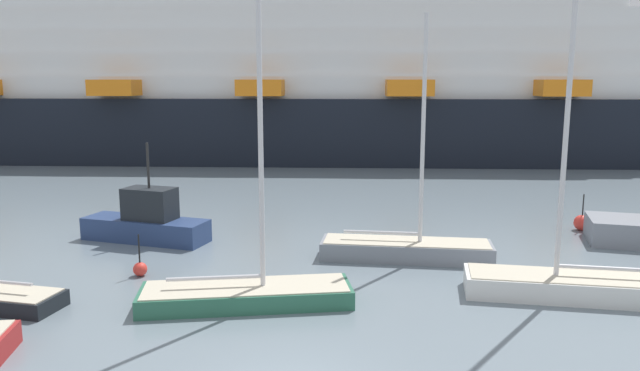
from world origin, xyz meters
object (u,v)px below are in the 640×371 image
at_px(fishing_boat_0, 147,222).
at_px(channel_buoy_1, 140,269).
at_px(channel_buoy_2, 582,223).
at_px(cruise_ship, 207,88).
at_px(sailboat_3, 406,247).
at_px(sailboat_4, 573,282).
at_px(sailboat_6, 247,291).

bearing_deg(fishing_boat_0, channel_buoy_1, -58.95).
height_order(channel_buoy_2, cruise_ship, cruise_ship).
height_order(sailboat_3, sailboat_4, sailboat_4).
distance_m(sailboat_4, channel_buoy_2, 10.09).
height_order(fishing_boat_0, channel_buoy_2, fishing_boat_0).
distance_m(sailboat_4, cruise_ship, 43.00).
bearing_deg(sailboat_6, cruise_ship, 94.99).
bearing_deg(sailboat_3, sailboat_4, -34.08).
bearing_deg(cruise_ship, sailboat_3, -64.47).
bearing_deg(cruise_ship, sailboat_6, -75.23).
height_order(sailboat_4, channel_buoy_2, sailboat_4).
height_order(sailboat_3, sailboat_6, sailboat_6).
xyz_separation_m(sailboat_6, cruise_ship, (-10.50, 38.11, 6.03)).
height_order(sailboat_6, channel_buoy_1, sailboat_6).
distance_m(sailboat_4, fishing_boat_0, 17.85).
height_order(sailboat_3, channel_buoy_2, sailboat_3).
bearing_deg(cruise_ship, channel_buoy_2, -48.34).
height_order(sailboat_4, fishing_boat_0, sailboat_4).
bearing_deg(sailboat_4, cruise_ship, -53.03).
xyz_separation_m(sailboat_3, fishing_boat_0, (-11.50, 2.19, 0.36)).
xyz_separation_m(sailboat_6, channel_buoy_1, (-4.48, 2.62, -0.18)).
bearing_deg(channel_buoy_2, sailboat_4, -111.73).
height_order(sailboat_3, fishing_boat_0, sailboat_3).
distance_m(sailboat_4, channel_buoy_1, 15.33).
bearing_deg(channel_buoy_1, sailboat_6, -30.32).
xyz_separation_m(sailboat_3, sailboat_6, (-5.60, -5.35, -0.04)).
bearing_deg(fishing_boat_0, sailboat_4, -5.87).
bearing_deg(sailboat_6, fishing_boat_0, 117.65).
bearing_deg(channel_buoy_1, fishing_boat_0, 106.19).
relative_size(sailboat_4, fishing_boat_0, 1.77).
xyz_separation_m(sailboat_4, fishing_boat_0, (-16.69, 6.31, 0.34)).
xyz_separation_m(sailboat_3, sailboat_4, (5.19, -4.13, 0.02)).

